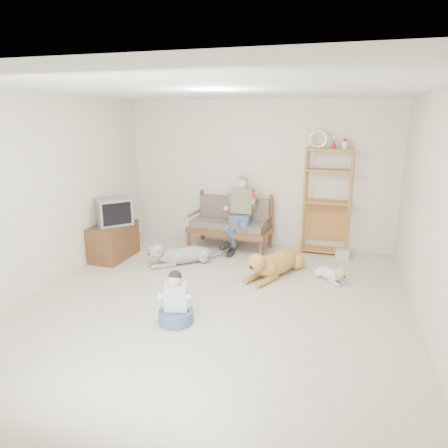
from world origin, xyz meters
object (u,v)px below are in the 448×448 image
(etagere, at_px, (327,201))
(tv_stand, at_px, (113,241))
(loveseat, at_px, (231,222))
(golden_retriever, at_px, (274,263))

(etagere, distance_m, tv_stand, 3.80)
(loveseat, xyz_separation_m, etagere, (1.71, 0.17, 0.47))
(etagere, relative_size, golden_retriever, 1.50)
(loveseat, height_order, tv_stand, loveseat)
(loveseat, relative_size, etagere, 0.72)
(golden_retriever, bearing_deg, tv_stand, -154.56)
(golden_retriever, bearing_deg, loveseat, 157.12)
(loveseat, xyz_separation_m, golden_retriever, (1.02, -1.15, -0.29))
(etagere, relative_size, tv_stand, 2.38)
(loveseat, relative_size, tv_stand, 1.71)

